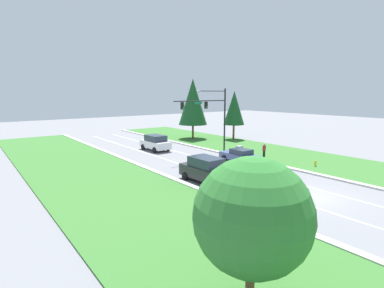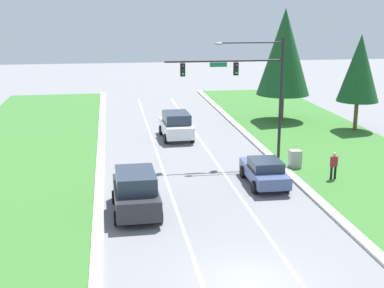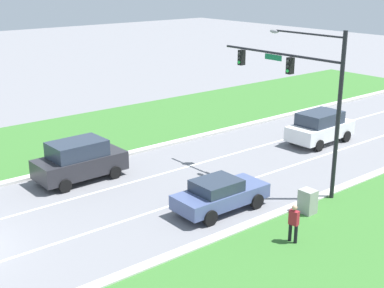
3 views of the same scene
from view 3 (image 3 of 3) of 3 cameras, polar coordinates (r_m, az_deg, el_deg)
traffic_signal_mast at (r=26.31m, az=11.75°, el=6.36°), size 7.63×0.41×7.96m
slate_blue_sedan at (r=24.33m, az=2.99°, el=-5.36°), size 2.09×4.54×1.53m
white_suv at (r=34.74m, az=13.50°, el=1.78°), size 2.36×4.70×2.03m
charcoal_suv at (r=28.32m, az=-11.92°, el=-1.70°), size 2.34×4.71×2.13m
utility_cabinet at (r=24.55m, az=12.23°, el=-6.08°), size 0.70×0.60×1.17m
pedestrian at (r=21.74m, az=10.79°, el=-8.21°), size 0.41×0.28×1.69m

